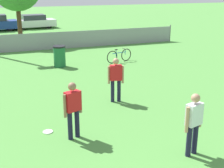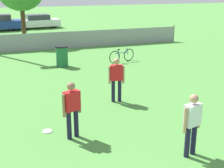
# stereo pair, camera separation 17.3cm
# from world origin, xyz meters

# --- Properties ---
(fence_backline) EXTENTS (20.53, 0.07, 1.21)m
(fence_backline) POSITION_xyz_m (0.00, 18.00, 0.55)
(fence_backline) COLOR gray
(fence_backline) RESTS_ON ground_plane
(player_defender_red) EXTENTS (0.56, 0.31, 1.59)m
(player_defender_red) POSITION_xyz_m (1.94, 7.67, 0.92)
(player_defender_red) COLOR #191933
(player_defender_red) RESTS_ON ground_plane
(player_receiver_white) EXTENTS (0.56, 0.33, 1.59)m
(player_receiver_white) POSITION_xyz_m (2.36, 3.60, 0.92)
(player_receiver_white) COLOR #191933
(player_receiver_white) RESTS_ON ground_plane
(player_thrower_red) EXTENTS (0.54, 0.35, 1.59)m
(player_thrower_red) POSITION_xyz_m (-0.14, 5.46, 0.92)
(player_thrower_red) COLOR #191933
(player_thrower_red) RESTS_ON ground_plane
(frisbee_disc) EXTENTS (0.28, 0.28, 0.03)m
(frisbee_disc) POSITION_xyz_m (-0.76, 6.06, 0.01)
(frisbee_disc) COLOR white
(frisbee_disc) RESTS_ON ground_plane
(bicycle_sideline) EXTENTS (1.59, 0.59, 0.73)m
(bicycle_sideline) POSITION_xyz_m (4.28, 13.20, 0.35)
(bicycle_sideline) COLOR black
(bicycle_sideline) RESTS_ON ground_plane
(trash_bin) EXTENTS (0.62, 0.62, 1.08)m
(trash_bin) POSITION_xyz_m (1.06, 13.34, 0.54)
(trash_bin) COLOR #1E6638
(trash_bin) RESTS_ON ground_plane
(parked_car_white) EXTENTS (4.19, 2.13, 1.29)m
(parked_car_white) POSITION_xyz_m (1.65, 28.84, 0.63)
(parked_car_white) COLOR black
(parked_car_white) RESTS_ON ground_plane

